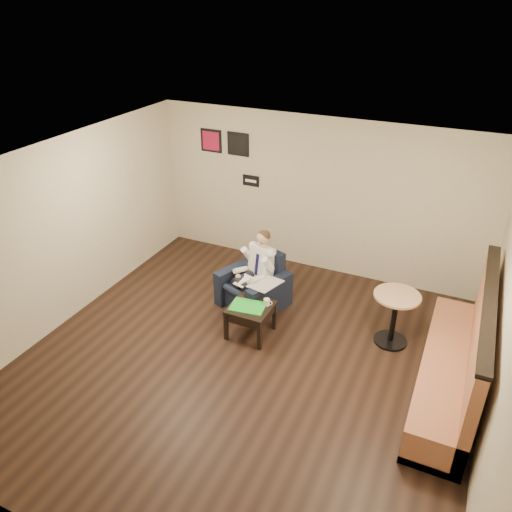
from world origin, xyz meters
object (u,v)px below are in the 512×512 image
at_px(armchair, 253,281).
at_px(coffee_mug, 267,302).
at_px(green_folder, 248,306).
at_px(banquette, 454,344).
at_px(side_table, 251,320).
at_px(smartphone, 259,301).
at_px(cafe_table, 394,319).
at_px(seated_man, 248,275).

xyz_separation_m(armchair, coffee_mug, (0.50, -0.61, 0.11)).
distance_m(green_folder, banquette, 2.84).
relative_size(side_table, smartphone, 3.93).
bearing_deg(side_table, armchair, 112.26).
bearing_deg(cafe_table, green_folder, -160.24).
bearing_deg(cafe_table, seated_man, -178.36).
height_order(armchair, side_table, armchair).
xyz_separation_m(side_table, green_folder, (-0.03, -0.02, 0.26)).
bearing_deg(seated_man, coffee_mug, -21.68).
relative_size(armchair, seated_man, 0.75).
distance_m(seated_man, green_folder, 0.73).
distance_m(side_table, cafe_table, 2.09).
distance_m(smartphone, cafe_table, 1.98).
height_order(green_folder, banquette, banquette).
xyz_separation_m(coffee_mug, smartphone, (-0.14, 0.05, -0.05)).
height_order(side_table, smartphone, smartphone).
height_order(side_table, banquette, banquette).
distance_m(seated_man, cafe_table, 2.31).
relative_size(banquette, cafe_table, 3.47).
bearing_deg(banquette, armchair, 166.68).
relative_size(side_table, banquette, 0.21).
relative_size(coffee_mug, smartphone, 0.68).
distance_m(armchair, smartphone, 0.67).
bearing_deg(smartphone, side_table, -97.35).
bearing_deg(smartphone, armchair, 133.43).
height_order(green_folder, coffee_mug, coffee_mug).
bearing_deg(banquette, cafe_table, 140.41).
bearing_deg(cafe_table, coffee_mug, -162.22).
bearing_deg(seated_man, cafe_table, 22.45).
bearing_deg(smartphone, green_folder, -103.96).
distance_m(coffee_mug, cafe_table, 1.85).
xyz_separation_m(banquette, cafe_table, (-0.84, 0.69, -0.32)).
bearing_deg(coffee_mug, smartphone, 162.15).
bearing_deg(green_folder, cafe_table, 19.76).
bearing_deg(seated_man, smartphone, -27.66).
relative_size(armchair, coffee_mug, 8.68).
relative_size(seated_man, side_table, 1.99).
relative_size(green_folder, smartphone, 3.21).
bearing_deg(coffee_mug, armchair, 129.67).
xyz_separation_m(side_table, banquette, (2.80, 0.00, 0.48)).
distance_m(armchair, banquette, 3.20).
xyz_separation_m(seated_man, side_table, (0.34, -0.63, -0.36)).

